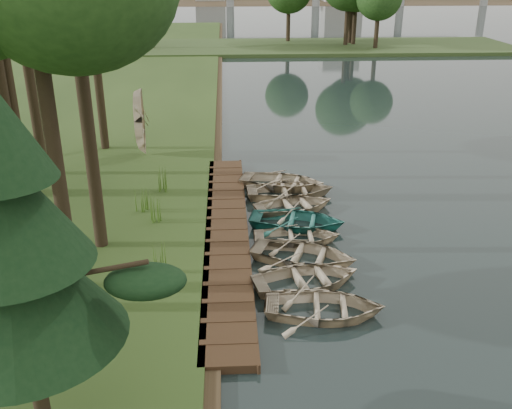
{
  "coord_description": "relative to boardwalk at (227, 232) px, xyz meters",
  "views": [
    {
      "loc": [
        -1.54,
        -19.51,
        9.6
      ],
      "look_at": [
        -0.49,
        -0.08,
        1.3
      ],
      "focal_mm": 40.0,
      "sensor_mm": 36.0,
      "label": 1
    }
  ],
  "objects": [
    {
      "name": "reeds_0",
      "position": [
        -2.18,
        -3.24,
        0.66
      ],
      "size": [
        0.6,
        0.6,
        1.02
      ],
      "primitive_type": "cone",
      "color": "#3F661E",
      "rests_on": "bank"
    },
    {
      "name": "peninsula",
      "position": [
        9.6,
        50.0,
        0.08
      ],
      "size": [
        50.0,
        14.0,
        0.45
      ],
      "primitive_type": "cube",
      "color": "#32471F",
      "rests_on": "ground"
    },
    {
      "name": "pine_tree",
      "position": [
        -3.79,
        -10.27,
        4.9
      ],
      "size": [
        3.8,
        3.8,
        7.81
      ],
      "color": "black",
      "rests_on": "bank"
    },
    {
      "name": "rowboat_7",
      "position": [
        2.56,
        4.74,
        0.3
      ],
      "size": [
        4.49,
        3.77,
        0.8
      ],
      "primitive_type": "imported",
      "rotation": [
        0.0,
        0.0,
        1.27
      ],
      "color": "tan",
      "rests_on": "water"
    },
    {
      "name": "rowboat_4",
      "position": [
        2.74,
        0.46,
        0.28
      ],
      "size": [
        4.19,
        3.41,
        0.76
      ],
      "primitive_type": "imported",
      "rotation": [
        0.0,
        0.0,
        1.34
      ],
      "color": "#287064",
      "rests_on": "water"
    },
    {
      "name": "reeds_1",
      "position": [
        -2.81,
        0.86,
        0.71
      ],
      "size": [
        0.6,
        0.6,
        1.13
      ],
      "primitive_type": "cone",
      "color": "#3F661E",
      "rests_on": "bank"
    },
    {
      "name": "rowboat_5",
      "position": [
        2.82,
        2.06,
        0.25
      ],
      "size": [
        3.86,
        3.19,
        0.69
      ],
      "primitive_type": "imported",
      "rotation": [
        0.0,
        0.0,
        1.84
      ],
      "color": "tan",
      "rests_on": "water"
    },
    {
      "name": "rowboat_2",
      "position": [
        2.62,
        -2.32,
        0.28
      ],
      "size": [
        4.32,
        3.73,
        0.75
      ],
      "primitive_type": "imported",
      "rotation": [
        0.0,
        0.0,
        1.2
      ],
      "color": "tan",
      "rests_on": "water"
    },
    {
      "name": "stored_rowboat",
      "position": [
        -4.25,
        9.29,
        0.5
      ],
      "size": [
        3.54,
        2.63,
        0.7
      ],
      "primitive_type": "imported",
      "rotation": [
        3.14,
        0.0,
        1.64
      ],
      "color": "tan",
      "rests_on": "bank"
    },
    {
      "name": "reeds_3",
      "position": [
        -2.79,
        3.99,
        0.69
      ],
      "size": [
        0.6,
        0.6,
        1.09
      ],
      "primitive_type": "cone",
      "color": "#3F661E",
      "rests_on": "bank"
    },
    {
      "name": "rowboat_6",
      "position": [
        2.81,
        3.61,
        0.3
      ],
      "size": [
        3.97,
        2.91,
        0.8
      ],
      "primitive_type": "imported",
      "rotation": [
        0.0,
        0.0,
        1.61
      ],
      "color": "tan",
      "rests_on": "water"
    },
    {
      "name": "rowboat_3",
      "position": [
        2.58,
        -0.84,
        0.23
      ],
      "size": [
        3.22,
        2.32,
        0.66
      ],
      "primitive_type": "imported",
      "rotation": [
        0.0,
        0.0,
        1.56
      ],
      "color": "tan",
      "rests_on": "water"
    },
    {
      "name": "boardwalk",
      "position": [
        0.0,
        0.0,
        0.0
      ],
      "size": [
        1.6,
        16.0,
        0.3
      ],
      "primitive_type": "cube",
      "color": "#372415",
      "rests_on": "ground"
    },
    {
      "name": "rowboat_0",
      "position": [
        2.82,
        -5.55,
        0.26
      ],
      "size": [
        3.78,
        2.89,
        0.73
      ],
      "primitive_type": "imported",
      "rotation": [
        0.0,
        0.0,
        1.46
      ],
      "color": "tan",
      "rests_on": "water"
    },
    {
      "name": "reeds_2",
      "position": [
        -3.39,
        1.91,
        0.64
      ],
      "size": [
        0.6,
        0.6,
        0.99
      ],
      "primitive_type": "cone",
      "color": "#3F661E",
      "rests_on": "bank"
    },
    {
      "name": "ground",
      "position": [
        1.6,
        0.0,
        -0.15
      ],
      "size": [
        300.0,
        300.0,
        0.0
      ],
      "primitive_type": "plane",
      "color": "#3D2F1D"
    },
    {
      "name": "rowboat_1",
      "position": [
        2.52,
        -3.91,
        0.26
      ],
      "size": [
        3.95,
        3.19,
        0.72
      ],
      "primitive_type": "imported",
      "rotation": [
        0.0,
        0.0,
        1.79
      ],
      "color": "tan",
      "rests_on": "water"
    }
  ]
}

